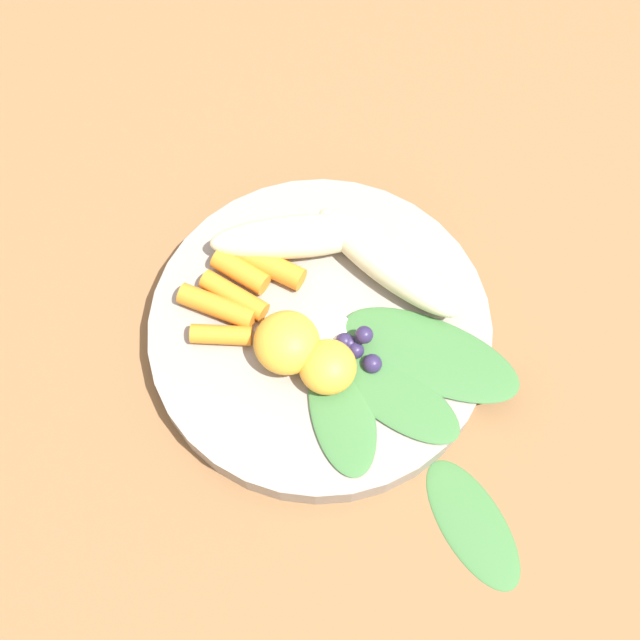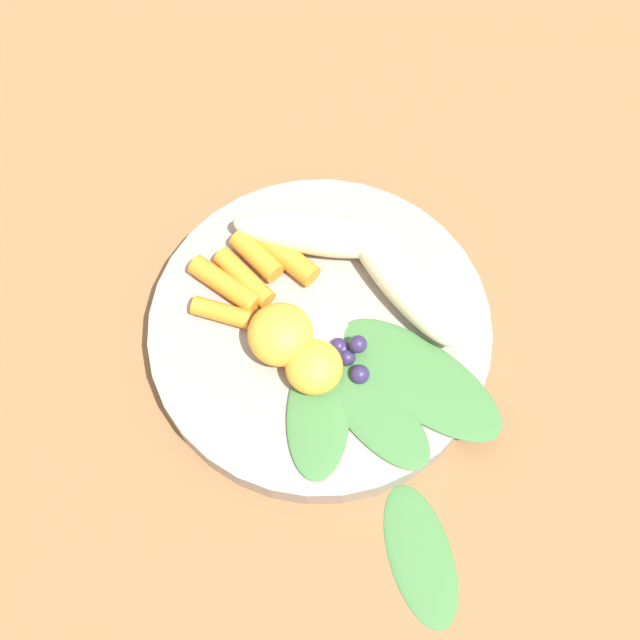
{
  "view_description": "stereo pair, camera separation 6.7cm",
  "coord_description": "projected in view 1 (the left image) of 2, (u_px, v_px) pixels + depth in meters",
  "views": [
    {
      "loc": [
        -0.27,
        -0.06,
        0.65
      ],
      "look_at": [
        0.0,
        0.0,
        0.04
      ],
      "focal_mm": 49.95,
      "sensor_mm": 36.0,
      "label": 1
    },
    {
      "loc": [
        -0.24,
        -0.12,
        0.65
      ],
      "look_at": [
        0.0,
        0.0,
        0.04
      ],
      "focal_mm": 49.95,
      "sensor_mm": 36.0,
      "label": 2
    }
  ],
  "objects": [
    {
      "name": "bowl",
      "position": [
        320.0,
        332.0,
        0.69
      ],
      "size": [
        0.26,
        0.26,
        0.03
      ],
      "primitive_type": "cylinder",
      "color": "gray",
      "rests_on": "ground_plane"
    },
    {
      "name": "coconut_shred_patch",
      "position": [
        327.0,
        340.0,
        0.67
      ],
      "size": [
        0.05,
        0.05,
        0.0
      ],
      "primitive_type": "cylinder",
      "color": "white",
      "rests_on": "bowl"
    },
    {
      "name": "blueberry_pile",
      "position": [
        356.0,
        348.0,
        0.66
      ],
      "size": [
        0.03,
        0.04,
        0.02
      ],
      "color": "#2D234C",
      "rests_on": "bowl"
    },
    {
      "name": "banana_peeled_right",
      "position": [
        387.0,
        262.0,
        0.68
      ],
      "size": [
        0.09,
        0.14,
        0.03
      ],
      "primitive_type": "ellipsoid",
      "rotation": [
        0.0,
        0.0,
        7.36
      ],
      "color": "beige",
      "rests_on": "bowl"
    },
    {
      "name": "ground_plane",
      "position": [
        320.0,
        338.0,
        0.7
      ],
      "size": [
        2.4,
        2.4,
        0.0
      ],
      "primitive_type": "plane",
      "color": "brown"
    },
    {
      "name": "banana_peeled_left",
      "position": [
        297.0,
        237.0,
        0.69
      ],
      "size": [
        0.07,
        0.14,
        0.03
      ],
      "primitive_type": "ellipsoid",
      "rotation": [
        0.0,
        0.0,
        8.17
      ],
      "color": "beige",
      "rests_on": "bowl"
    },
    {
      "name": "kale_leaf_right",
      "position": [
        396.0,
        396.0,
        0.65
      ],
      "size": [
        0.09,
        0.12,
        0.0
      ],
      "primitive_type": "ellipsoid",
      "rotation": [
        0.0,
        0.0,
        10.58
      ],
      "color": "#3D7038",
      "rests_on": "bowl"
    },
    {
      "name": "orange_segment_far",
      "position": [
        287.0,
        343.0,
        0.65
      ],
      "size": [
        0.05,
        0.05,
        0.04
      ],
      "primitive_type": "ellipsoid",
      "color": "#F4A833",
      "rests_on": "bowl"
    },
    {
      "name": "orange_segment_near",
      "position": [
        328.0,
        367.0,
        0.65
      ],
      "size": [
        0.04,
        0.04,
        0.03
      ],
      "primitive_type": "ellipsoid",
      "color": "#F4A833",
      "rests_on": "bowl"
    },
    {
      "name": "kale_leaf_rear",
      "position": [
        431.0,
        354.0,
        0.67
      ],
      "size": [
        0.09,
        0.15,
        0.0
      ],
      "primitive_type": "ellipsoid",
      "rotation": [
        0.0,
        0.0,
        10.8
      ],
      "color": "#3D7038",
      "rests_on": "bowl"
    },
    {
      "name": "carrot_mid_right",
      "position": [
        234.0,
        295.0,
        0.68
      ],
      "size": [
        0.03,
        0.06,
        0.02
      ],
      "primitive_type": "cylinder",
      "rotation": [
        0.0,
        1.57,
        7.51
      ],
      "color": "orange",
      "rests_on": "bowl"
    },
    {
      "name": "carrot_mid_left",
      "position": [
        241.0,
        271.0,
        0.69
      ],
      "size": [
        0.03,
        0.05,
        0.02
      ],
      "primitive_type": "cylinder",
      "rotation": [
        0.0,
        1.57,
        7.5
      ],
      "color": "orange",
      "rests_on": "bowl"
    },
    {
      "name": "carrot_rear",
      "position": [
        217.0,
        306.0,
        0.68
      ],
      "size": [
        0.03,
        0.06,
        0.02
      ],
      "primitive_type": "cylinder",
      "rotation": [
        0.0,
        1.57,
        7.68
      ],
      "color": "orange",
      "rests_on": "bowl"
    },
    {
      "name": "kale_leaf_left",
      "position": [
        342.0,
        412.0,
        0.65
      ],
      "size": [
        0.11,
        0.08,
        0.0
      ],
      "primitive_type": "ellipsoid",
      "rotation": [
        0.0,
        0.0,
        9.85
      ],
      "color": "#3D7038",
      "rests_on": "bowl"
    },
    {
      "name": "kale_leaf_stray",
      "position": [
        473.0,
        523.0,
        0.64
      ],
      "size": [
        0.11,
        0.1,
        0.01
      ],
      "primitive_type": "ellipsoid",
      "rotation": [
        0.0,
        0.0,
        3.86
      ],
      "color": "#3D7038",
      "rests_on": "ground_plane"
    },
    {
      "name": "carrot_front",
      "position": [
        265.0,
        263.0,
        0.69
      ],
      "size": [
        0.03,
        0.07,
        0.02
      ],
      "primitive_type": "cylinder",
      "rotation": [
        0.0,
        1.57,
        7.59
      ],
      "color": "orange",
      "rests_on": "bowl"
    },
    {
      "name": "carrot_small",
      "position": [
        221.0,
        335.0,
        0.67
      ],
      "size": [
        0.02,
        0.05,
        0.01
      ],
      "primitive_type": "cylinder",
      "rotation": [
        0.0,
        1.57,
        8.02
      ],
      "color": "orange",
      "rests_on": "bowl"
    }
  ]
}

